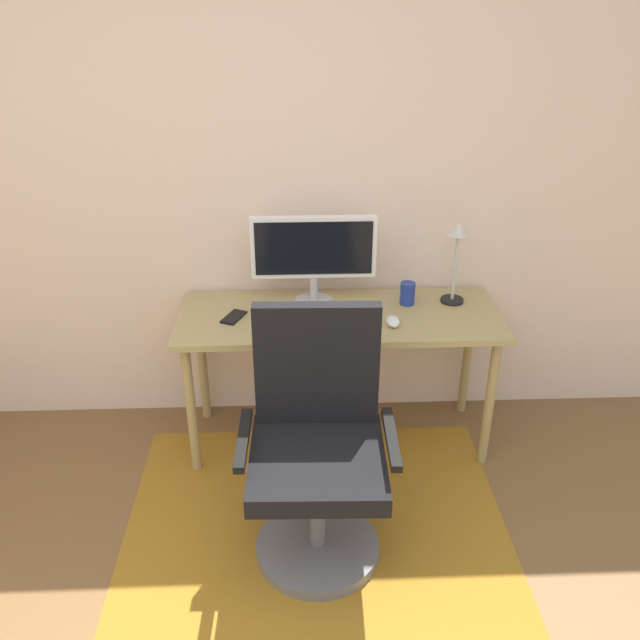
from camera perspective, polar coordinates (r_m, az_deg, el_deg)
wall_back at (r=3.21m, az=-8.28°, el=12.75°), size 6.00×0.10×2.60m
area_rug at (r=2.94m, az=-0.28°, el=-17.79°), size 1.62×1.44×0.01m
desk at (r=3.12m, az=1.65°, el=-0.75°), size 1.49×0.55×0.70m
monitor at (r=3.09m, az=-0.55°, el=5.93°), size 0.58×0.18×0.43m
keyboard at (r=2.93m, az=-0.04°, el=-0.75°), size 0.43×0.13×0.02m
computer_mouse at (r=3.00m, az=6.28°, el=-0.12°), size 0.06×0.10×0.03m
coffee_cup at (r=3.18m, az=7.51°, el=2.27°), size 0.07×0.07×0.11m
cell_phone at (r=3.07m, az=-7.40°, el=0.26°), size 0.12×0.16×0.01m
desk_lamp at (r=3.16m, az=11.67°, el=6.07°), size 0.11×0.11×0.40m
office_chair at (r=2.63m, az=-0.23°, el=-11.60°), size 0.60×0.52×1.01m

